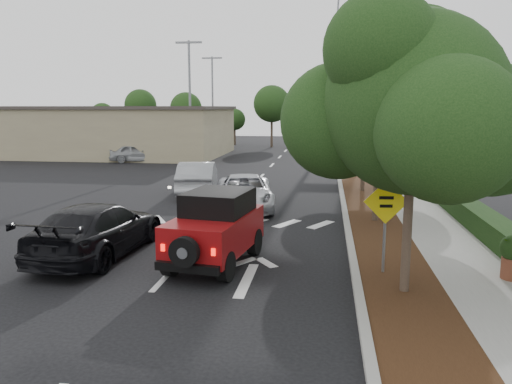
% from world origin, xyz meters
% --- Properties ---
extents(ground, '(120.00, 120.00, 0.00)m').
position_xyz_m(ground, '(0.00, 0.00, 0.00)').
color(ground, black).
rests_on(ground, ground).
extents(curb, '(0.20, 70.00, 0.15)m').
position_xyz_m(curb, '(4.60, 12.00, 0.07)').
color(curb, '#9E9B93').
rests_on(curb, ground).
extents(planting_strip, '(1.80, 70.00, 0.12)m').
position_xyz_m(planting_strip, '(5.60, 12.00, 0.06)').
color(planting_strip, black).
rests_on(planting_strip, ground).
extents(sidewalk, '(2.00, 70.00, 0.12)m').
position_xyz_m(sidewalk, '(7.50, 12.00, 0.06)').
color(sidewalk, gray).
rests_on(sidewalk, ground).
extents(hedge, '(0.80, 70.00, 0.80)m').
position_xyz_m(hedge, '(8.90, 12.00, 0.40)').
color(hedge, black).
rests_on(hedge, ground).
extents(commercial_building, '(22.00, 12.00, 4.00)m').
position_xyz_m(commercial_building, '(-16.00, 30.00, 2.00)').
color(commercial_building, gray).
rests_on(commercial_building, ground).
extents(transmission_tower, '(7.00, 4.00, 28.00)m').
position_xyz_m(transmission_tower, '(6.00, 48.00, 0.00)').
color(transmission_tower, slate).
rests_on(transmission_tower, ground).
extents(street_tree_near, '(3.80, 3.80, 5.92)m').
position_xyz_m(street_tree_near, '(5.60, -0.50, 0.00)').
color(street_tree_near, black).
rests_on(street_tree_near, ground).
extents(street_tree_mid, '(3.20, 3.20, 5.32)m').
position_xyz_m(street_tree_mid, '(5.60, 6.50, 0.00)').
color(street_tree_mid, black).
rests_on(street_tree_mid, ground).
extents(street_tree_far, '(3.40, 3.40, 5.62)m').
position_xyz_m(street_tree_far, '(5.60, 13.00, 0.00)').
color(street_tree_far, black).
rests_on(street_tree_far, ground).
extents(light_pole_a, '(2.00, 0.22, 9.00)m').
position_xyz_m(light_pole_a, '(-6.50, 26.00, 0.00)').
color(light_pole_a, slate).
rests_on(light_pole_a, ground).
extents(light_pole_b, '(2.00, 0.22, 9.00)m').
position_xyz_m(light_pole_b, '(-7.50, 38.00, 0.00)').
color(light_pole_b, slate).
rests_on(light_pole_b, ground).
extents(red_jeep, '(2.16, 3.91, 1.93)m').
position_xyz_m(red_jeep, '(1.01, 1.27, 0.98)').
color(red_jeep, black).
rests_on(red_jeep, ground).
extents(silver_suv_ahead, '(3.10, 5.25, 1.37)m').
position_xyz_m(silver_suv_ahead, '(0.56, 8.42, 0.69)').
color(silver_suv_ahead, '#B9BBC1').
rests_on(silver_suv_ahead, ground).
extents(black_suv_oncoming, '(2.38, 5.27, 1.50)m').
position_xyz_m(black_suv_oncoming, '(-2.43, 1.45, 0.75)').
color(black_suv_oncoming, black).
rests_on(black_suv_oncoming, ground).
extents(silver_sedan_oncoming, '(2.43, 4.94, 1.56)m').
position_xyz_m(silver_sedan_oncoming, '(-2.22, 11.61, 0.78)').
color(silver_sedan_oncoming, '#93959A').
rests_on(silver_sedan_oncoming, ground).
extents(parked_suv, '(4.29, 2.58, 1.37)m').
position_xyz_m(parked_suv, '(-10.29, 24.53, 0.68)').
color(parked_suv, '#9B9EA2').
rests_on(parked_suv, ground).
extents(speed_hump_sign, '(1.07, 0.13, 2.29)m').
position_xyz_m(speed_hump_sign, '(5.27, 0.71, 1.59)').
color(speed_hump_sign, slate).
rests_on(speed_hump_sign, ground).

